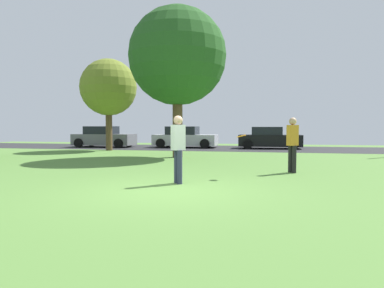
{
  "coord_description": "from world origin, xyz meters",
  "views": [
    {
      "loc": [
        2.26,
        -7.75,
        1.5
      ],
      "look_at": [
        0.0,
        2.56,
        0.96
      ],
      "focal_mm": 33.19,
      "sensor_mm": 36.0,
      "label": 1
    }
  ],
  "objects_px": {
    "frisbee_disc": "(241,136)",
    "oak_tree_left": "(177,57)",
    "parked_car_grey": "(104,138)",
    "person_catcher": "(292,142)",
    "parked_car_black": "(270,139)",
    "person_thrower": "(178,146)",
    "parked_car_silver": "(185,138)",
    "birch_tree_lone": "(109,88)"
  },
  "relations": [
    {
      "from": "person_catcher",
      "to": "parked_car_black",
      "type": "relative_size",
      "value": 0.43
    },
    {
      "from": "oak_tree_left",
      "to": "parked_car_silver",
      "type": "bearing_deg",
      "value": 100.94
    },
    {
      "from": "birch_tree_lone",
      "to": "parked_car_grey",
      "type": "xyz_separation_m",
      "value": [
        -1.95,
        3.22,
        -3.15
      ]
    },
    {
      "from": "parked_car_grey",
      "to": "parked_car_silver",
      "type": "bearing_deg",
      "value": 7.34
    },
    {
      "from": "frisbee_disc",
      "to": "parked_car_grey",
      "type": "distance_m",
      "value": 16.94
    },
    {
      "from": "parked_car_black",
      "to": "person_catcher",
      "type": "bearing_deg",
      "value": -86.72
    },
    {
      "from": "oak_tree_left",
      "to": "parked_car_grey",
      "type": "xyz_separation_m",
      "value": [
        -7.26,
        6.93,
        -4.11
      ]
    },
    {
      "from": "person_thrower",
      "to": "parked_car_silver",
      "type": "height_order",
      "value": "person_thrower"
    },
    {
      "from": "parked_car_silver",
      "to": "person_thrower",
      "type": "bearing_deg",
      "value": -77.14
    },
    {
      "from": "oak_tree_left",
      "to": "person_thrower",
      "type": "relative_size",
      "value": 4.03
    },
    {
      "from": "birch_tree_lone",
      "to": "parked_car_black",
      "type": "height_order",
      "value": "birch_tree_lone"
    },
    {
      "from": "oak_tree_left",
      "to": "parked_car_grey",
      "type": "height_order",
      "value": "oak_tree_left"
    },
    {
      "from": "oak_tree_left",
      "to": "frisbee_disc",
      "type": "bearing_deg",
      "value": -60.3
    },
    {
      "from": "person_catcher",
      "to": "parked_car_silver",
      "type": "xyz_separation_m",
      "value": [
        -6.5,
        12.39,
        -0.32
      ]
    },
    {
      "from": "oak_tree_left",
      "to": "person_catcher",
      "type": "relative_size",
      "value": 4.04
    },
    {
      "from": "parked_car_silver",
      "to": "person_catcher",
      "type": "bearing_deg",
      "value": -62.3
    },
    {
      "from": "person_thrower",
      "to": "parked_car_silver",
      "type": "xyz_separation_m",
      "value": [
        -3.48,
        15.23,
        -0.32
      ]
    },
    {
      "from": "birch_tree_lone",
      "to": "parked_car_silver",
      "type": "relative_size",
      "value": 1.27
    },
    {
      "from": "person_catcher",
      "to": "parked_car_black",
      "type": "bearing_deg",
      "value": -129.85
    },
    {
      "from": "birch_tree_lone",
      "to": "person_catcher",
      "type": "bearing_deg",
      "value": -39.2
    },
    {
      "from": "oak_tree_left",
      "to": "parked_car_silver",
      "type": "xyz_separation_m",
      "value": [
        -1.48,
        7.67,
        -4.12
      ]
    },
    {
      "from": "frisbee_disc",
      "to": "parked_car_grey",
      "type": "bearing_deg",
      "value": 129.49
    },
    {
      "from": "person_thrower",
      "to": "parked_car_grey",
      "type": "height_order",
      "value": "person_thrower"
    },
    {
      "from": "birch_tree_lone",
      "to": "parked_car_silver",
      "type": "xyz_separation_m",
      "value": [
        3.83,
        3.96,
        -3.16
      ]
    },
    {
      "from": "frisbee_disc",
      "to": "oak_tree_left",
      "type": "bearing_deg",
      "value": 119.7
    },
    {
      "from": "oak_tree_left",
      "to": "person_thrower",
      "type": "bearing_deg",
      "value": -75.22
    },
    {
      "from": "birch_tree_lone",
      "to": "person_catcher",
      "type": "distance_m",
      "value": 13.64
    },
    {
      "from": "parked_car_silver",
      "to": "parked_car_black",
      "type": "bearing_deg",
      "value": 0.35
    },
    {
      "from": "frisbee_disc",
      "to": "parked_car_black",
      "type": "height_order",
      "value": "parked_car_black"
    },
    {
      "from": "person_thrower",
      "to": "parked_car_black",
      "type": "distance_m",
      "value": 15.44
    },
    {
      "from": "person_thrower",
      "to": "parked_car_black",
      "type": "xyz_separation_m",
      "value": [
        2.32,
        15.26,
        -0.33
      ]
    },
    {
      "from": "person_thrower",
      "to": "parked_car_grey",
      "type": "relative_size",
      "value": 0.41
    },
    {
      "from": "person_catcher",
      "to": "parked_car_silver",
      "type": "distance_m",
      "value": 14.0
    },
    {
      "from": "frisbee_disc",
      "to": "person_thrower",
      "type": "bearing_deg",
      "value": -136.86
    },
    {
      "from": "oak_tree_left",
      "to": "person_catcher",
      "type": "bearing_deg",
      "value": -43.22
    },
    {
      "from": "person_thrower",
      "to": "birch_tree_lone",
      "type": "bearing_deg",
      "value": 79.83
    },
    {
      "from": "oak_tree_left",
      "to": "parked_car_grey",
      "type": "distance_m",
      "value": 10.85
    },
    {
      "from": "frisbee_disc",
      "to": "parked_car_silver",
      "type": "height_order",
      "value": "parked_car_silver"
    },
    {
      "from": "birch_tree_lone",
      "to": "person_catcher",
      "type": "relative_size",
      "value": 3.15
    },
    {
      "from": "parked_car_silver",
      "to": "parked_car_black",
      "type": "height_order",
      "value": "parked_car_silver"
    },
    {
      "from": "person_thrower",
      "to": "frisbee_disc",
      "type": "bearing_deg",
      "value": 0.0
    },
    {
      "from": "oak_tree_left",
      "to": "person_catcher",
      "type": "height_order",
      "value": "oak_tree_left"
    }
  ]
}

